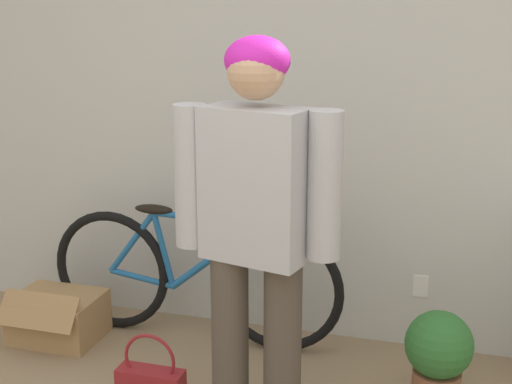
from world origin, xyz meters
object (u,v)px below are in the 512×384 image
object	(u,v)px
person	(256,217)
bicycle	(192,276)
potted_plant	(438,356)
cardboard_box	(58,317)

from	to	relation	value
person	bicycle	size ratio (longest dim) A/B	1.01
person	potted_plant	bearing A→B (deg)	43.16
bicycle	cardboard_box	size ratio (longest dim) A/B	3.57
bicycle	potted_plant	size ratio (longest dim) A/B	3.47
person	potted_plant	world-z (taller)	person
bicycle	potted_plant	xyz separation A→B (m)	(1.33, -0.36, -0.09)
person	cardboard_box	size ratio (longest dim) A/B	3.62
potted_plant	person	bearing A→B (deg)	-149.96
person	bicycle	distance (m)	1.17
bicycle	cardboard_box	xyz separation A→B (m)	(-0.72, -0.21, -0.24)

